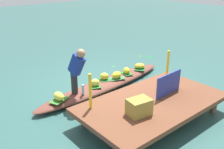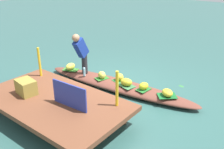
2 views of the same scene
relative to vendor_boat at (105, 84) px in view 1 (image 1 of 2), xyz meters
name	(u,v)px [view 1 (image 1 of 2)]	position (x,y,z in m)	size (l,w,h in m)	color
canal_water	(105,88)	(0.00, 0.00, -0.11)	(40.00, 40.00, 0.00)	#2F5A54
dock_platform	(153,103)	(0.22, 1.90, 0.28)	(3.20, 1.80, 0.45)	brown
vendor_boat	(105,84)	(0.00, 0.00, 0.00)	(4.45, 0.70, 0.22)	brown
leaf_mat_0	(126,73)	(-0.81, -0.02, 0.11)	(0.35, 0.25, 0.01)	#236E2B
banana_bunch_0	(127,71)	(-0.81, -0.02, 0.20)	(0.25, 0.19, 0.19)	yellow
leaf_mat_1	(59,100)	(1.54, 0.19, 0.11)	(0.44, 0.26, 0.01)	#397C2D
banana_bunch_1	(59,96)	(1.54, 0.19, 0.21)	(0.32, 0.20, 0.20)	#F9E749
leaf_mat_2	(140,68)	(-1.42, -0.07, 0.11)	(0.43, 0.31, 0.01)	#18642B
banana_bunch_2	(140,66)	(-1.42, -0.07, 0.19)	(0.30, 0.24, 0.17)	gold
leaf_mat_3	(95,86)	(0.42, 0.10, 0.11)	(0.34, 0.25, 0.01)	#2D7327
banana_bunch_3	(95,83)	(0.42, 0.10, 0.21)	(0.24, 0.19, 0.20)	#EDDD4D
leaf_mat_4	(117,78)	(-0.35, 0.06, 0.11)	(0.43, 0.29, 0.01)	#3B7344
banana_bunch_4	(117,75)	(-0.35, 0.06, 0.21)	(0.31, 0.23, 0.19)	gold
leaf_mat_5	(104,79)	(-0.03, -0.09, 0.11)	(0.33, 0.28, 0.01)	#266F2F
banana_bunch_5	(104,76)	(-0.03, -0.09, 0.21)	(0.24, 0.21, 0.19)	gold
vendor_person	(77,68)	(1.04, 0.22, 0.79)	(0.23, 0.54, 1.19)	#28282D
water_bottle	(83,89)	(0.91, 0.26, 0.23)	(0.06, 0.06, 0.24)	#ABD7E9
market_banner	(169,84)	(-0.28, 1.90, 0.59)	(0.85, 0.03, 0.49)	#2B3893
railing_post_west	(168,65)	(-0.98, 1.30, 0.71)	(0.06, 0.06, 0.74)	yellow
railing_post_east	(90,91)	(1.42, 1.30, 0.71)	(0.06, 0.06, 0.74)	yellow
produce_crate	(139,107)	(0.86, 2.10, 0.50)	(0.44, 0.32, 0.32)	olive
drifting_plant_0	(140,56)	(-2.84, -1.41, -0.10)	(0.18, 0.16, 0.01)	#397033
drifting_plant_1	(149,57)	(-3.01, -1.11, -0.10)	(0.29, 0.15, 0.01)	#177535
drifting_plant_2	(113,66)	(-1.31, -1.20, -0.10)	(0.17, 0.11, 0.01)	#35793F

